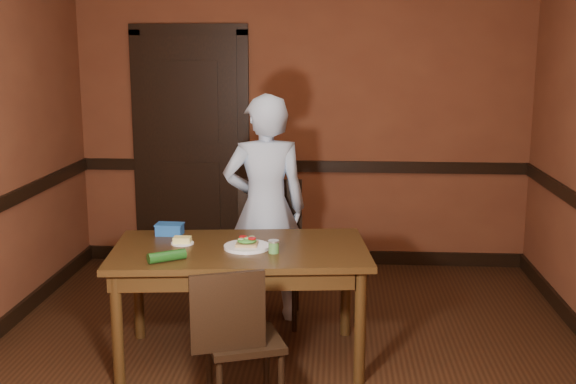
# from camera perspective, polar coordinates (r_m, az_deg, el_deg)

# --- Properties ---
(floor) EXTENTS (4.00, 4.50, 0.01)m
(floor) POSITION_cam_1_polar(r_m,az_deg,el_deg) (4.60, -0.30, -13.83)
(floor) COLOR black
(floor) RESTS_ON ground
(wall_back) EXTENTS (4.00, 0.02, 2.70)m
(wall_back) POSITION_cam_1_polar(r_m,az_deg,el_deg) (6.43, 1.15, 6.03)
(wall_back) COLOR brown
(wall_back) RESTS_ON ground
(wall_front) EXTENTS (4.00, 0.02, 2.70)m
(wall_front) POSITION_cam_1_polar(r_m,az_deg,el_deg) (2.01, -5.04, -6.50)
(wall_front) COLOR brown
(wall_front) RESTS_ON ground
(dado_back) EXTENTS (4.00, 0.03, 0.10)m
(dado_back) POSITION_cam_1_polar(r_m,az_deg,el_deg) (6.47, 1.13, 2.05)
(dado_back) COLOR black
(dado_back) RESTS_ON ground
(baseboard_back) EXTENTS (4.00, 0.03, 0.12)m
(baseboard_back) POSITION_cam_1_polar(r_m,az_deg,el_deg) (6.66, 1.10, -5.09)
(baseboard_back) COLOR black
(baseboard_back) RESTS_ON ground
(door) EXTENTS (1.05, 0.07, 2.20)m
(door) POSITION_cam_1_polar(r_m,az_deg,el_deg) (6.55, -7.66, 3.75)
(door) COLOR black
(door) RESTS_ON ground
(dining_table) EXTENTS (1.66, 1.04, 0.74)m
(dining_table) POSITION_cam_1_polar(r_m,az_deg,el_deg) (4.61, -3.73, -8.79)
(dining_table) COLOR #321F0C
(dining_table) RESTS_ON floor
(chair_far) EXTENTS (0.48, 0.48, 1.01)m
(chair_far) POSITION_cam_1_polar(r_m,az_deg,el_deg) (5.18, -1.68, -4.89)
(chair_far) COLOR black
(chair_far) RESTS_ON floor
(chair_near) EXTENTS (0.50, 0.50, 0.84)m
(chair_near) POSITION_cam_1_polar(r_m,az_deg,el_deg) (3.98, -3.52, -11.43)
(chair_near) COLOR black
(chair_near) RESTS_ON floor
(person) EXTENTS (0.67, 0.51, 1.64)m
(person) POSITION_cam_1_polar(r_m,az_deg,el_deg) (5.15, -1.80, -1.35)
(person) COLOR #ABC4E0
(person) RESTS_ON floor
(sandwich_plate) EXTENTS (0.29, 0.29, 0.07)m
(sandwich_plate) POSITION_cam_1_polar(r_m,az_deg,el_deg) (4.47, -3.27, -4.20)
(sandwich_plate) COLOR white
(sandwich_plate) RESTS_ON dining_table
(sauce_jar) EXTENTS (0.07, 0.07, 0.08)m
(sauce_jar) POSITION_cam_1_polar(r_m,az_deg,el_deg) (4.36, -1.14, -4.33)
(sauce_jar) COLOR #49843D
(sauce_jar) RESTS_ON dining_table
(cheese_saucer) EXTENTS (0.14, 0.14, 0.05)m
(cheese_saucer) POSITION_cam_1_polar(r_m,az_deg,el_deg) (4.61, -8.35, -3.85)
(cheese_saucer) COLOR white
(cheese_saucer) RESTS_ON dining_table
(food_tub) EXTENTS (0.18, 0.13, 0.08)m
(food_tub) POSITION_cam_1_polar(r_m,az_deg,el_deg) (4.83, -9.33, -2.91)
(food_tub) COLOR #225DB0
(food_tub) RESTS_ON dining_table
(wrapped_veg) EXTENTS (0.22, 0.18, 0.06)m
(wrapped_veg) POSITION_cam_1_polar(r_m,az_deg,el_deg) (4.25, -9.55, -5.02)
(wrapped_veg) COLOR #153F12
(wrapped_veg) RESTS_ON dining_table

